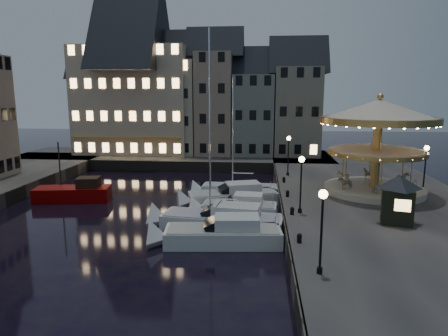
# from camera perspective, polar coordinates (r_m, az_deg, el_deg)

# --- Properties ---
(ground) EXTENTS (160.00, 160.00, 0.00)m
(ground) POSITION_cam_1_polar(r_m,az_deg,el_deg) (29.42, -3.40, -9.00)
(ground) COLOR black
(ground) RESTS_ON ground
(quay_east) EXTENTS (16.00, 56.00, 1.30)m
(quay_east) POSITION_cam_1_polar(r_m,az_deg,el_deg) (35.99, 20.85, -4.93)
(quay_east) COLOR #474442
(quay_east) RESTS_ON ground
(quay_north) EXTENTS (44.00, 12.00, 1.30)m
(quay_north) POSITION_cam_1_polar(r_m,az_deg,el_deg) (57.47, -7.14, 1.33)
(quay_north) COLOR #474442
(quay_north) RESTS_ON ground
(quaywall_e) EXTENTS (0.15, 44.00, 1.30)m
(quaywall_e) POSITION_cam_1_polar(r_m,az_deg,el_deg) (34.69, 7.98, -4.89)
(quaywall_e) COLOR #47423A
(quaywall_e) RESTS_ON ground
(quaywall_n) EXTENTS (48.00, 0.15, 1.30)m
(quaywall_n) POSITION_cam_1_polar(r_m,az_deg,el_deg) (51.27, -6.38, 0.22)
(quaywall_n) COLOR #47423A
(quaywall_n) RESTS_ON ground
(streetlamp_a) EXTENTS (0.44, 0.44, 4.17)m
(streetlamp_a) POSITION_cam_1_polar(r_m,az_deg,el_deg) (19.53, 13.82, -7.17)
(streetlamp_a) COLOR black
(streetlamp_a) RESTS_ON quay_east
(streetlamp_b) EXTENTS (0.44, 0.44, 4.17)m
(streetlamp_b) POSITION_cam_1_polar(r_m,az_deg,el_deg) (29.14, 10.96, -1.17)
(streetlamp_b) COLOR black
(streetlamp_b) RESTS_ON quay_east
(streetlamp_c) EXTENTS (0.44, 0.44, 4.17)m
(streetlamp_c) POSITION_cam_1_polar(r_m,az_deg,el_deg) (42.40, 9.19, 2.56)
(streetlamp_c) COLOR black
(streetlamp_c) RESTS_ON quay_east
(streetlamp_d) EXTENTS (0.44, 0.44, 4.17)m
(streetlamp_d) POSITION_cam_1_polar(r_m,az_deg,el_deg) (38.60, 26.84, 0.75)
(streetlamp_d) COLOR black
(streetlamp_d) RESTS_ON quay_east
(bollard_a) EXTENTS (0.30, 0.30, 0.57)m
(bollard_a) POSITION_cam_1_polar(r_m,az_deg,el_deg) (23.99, 10.71, -9.75)
(bollard_a) COLOR black
(bollard_a) RESTS_ON quay_east
(bollard_b) EXTENTS (0.30, 0.30, 0.57)m
(bollard_b) POSITION_cam_1_polar(r_m,az_deg,el_deg) (29.19, 9.71, -5.99)
(bollard_b) COLOR black
(bollard_b) RESTS_ON quay_east
(bollard_c) EXTENTS (0.30, 0.30, 0.57)m
(bollard_c) POSITION_cam_1_polar(r_m,az_deg,el_deg) (34.00, 9.07, -3.59)
(bollard_c) COLOR black
(bollard_c) RESTS_ON quay_east
(bollard_d) EXTENTS (0.30, 0.30, 0.57)m
(bollard_d) POSITION_cam_1_polar(r_m,az_deg,el_deg) (39.34, 8.55, -1.62)
(bollard_d) COLOR black
(bollard_d) RESTS_ON quay_east
(townhouse_na) EXTENTS (5.50, 8.00, 12.80)m
(townhouse_na) POSITION_cam_1_polar(r_m,az_deg,el_deg) (62.13, -17.43, 8.23)
(townhouse_na) COLOR gray
(townhouse_na) RESTS_ON quay_north
(townhouse_nb) EXTENTS (6.16, 8.00, 13.80)m
(townhouse_nb) POSITION_cam_1_polar(r_m,az_deg,el_deg) (60.25, -12.60, 8.88)
(townhouse_nb) COLOR #B29990
(townhouse_nb) RESTS_ON quay_north
(townhouse_nc) EXTENTS (6.82, 8.00, 14.80)m
(townhouse_nc) POSITION_cam_1_polar(r_m,az_deg,el_deg) (58.68, -6.91, 9.50)
(townhouse_nc) COLOR #B0AA8A
(townhouse_nc) RESTS_ON quay_north
(townhouse_nd) EXTENTS (5.50, 8.00, 15.80)m
(townhouse_nd) POSITION_cam_1_polar(r_m,az_deg,el_deg) (57.75, -1.25, 10.06)
(townhouse_nd) COLOR gray
(townhouse_nd) RESTS_ON quay_north
(townhouse_ne) EXTENTS (6.16, 8.00, 12.80)m
(townhouse_ne) POSITION_cam_1_polar(r_m,az_deg,el_deg) (57.43, 4.23, 8.53)
(townhouse_ne) COLOR slate
(townhouse_ne) RESTS_ON quay_north
(townhouse_nf) EXTENTS (6.82, 8.00, 13.80)m
(townhouse_nf) POSITION_cam_1_polar(r_m,az_deg,el_deg) (57.63, 10.34, 8.89)
(townhouse_nf) COLOR gray
(townhouse_nf) RESTS_ON quay_north
(hotel_corner) EXTENTS (17.60, 9.00, 16.80)m
(hotel_corner) POSITION_cam_1_polar(r_m,az_deg,el_deg) (60.21, -12.62, 10.31)
(hotel_corner) COLOR beige
(hotel_corner) RESTS_ON quay_north
(motorboat_b) EXTENTS (8.76, 3.26, 2.15)m
(motorboat_b) POSITION_cam_1_polar(r_m,az_deg,el_deg) (26.74, -1.01, -9.57)
(motorboat_b) COLOR silver
(motorboat_b) RESTS_ON ground
(motorboat_c) EXTENTS (9.98, 3.80, 13.19)m
(motorboat_c) POSITION_cam_1_polar(r_m,az_deg,el_deg) (29.59, -1.02, -7.47)
(motorboat_c) COLOR silver
(motorboat_c) RESTS_ON ground
(motorboat_d) EXTENTS (7.02, 2.74, 2.15)m
(motorboat_d) POSITION_cam_1_polar(r_m,az_deg,el_deg) (32.48, 1.49, -5.89)
(motorboat_d) COLOR white
(motorboat_d) RESTS_ON ground
(motorboat_e) EXTENTS (8.93, 4.93, 2.15)m
(motorboat_e) POSITION_cam_1_polar(r_m,az_deg,el_deg) (36.00, 0.67, -4.22)
(motorboat_e) COLOR silver
(motorboat_e) RESTS_ON ground
(motorboat_f) EXTENTS (8.32, 2.41, 11.04)m
(motorboat_f) POSITION_cam_1_polar(r_m,az_deg,el_deg) (38.84, 1.44, -3.29)
(motorboat_f) COLOR silver
(motorboat_f) RESTS_ON ground
(red_fishing_boat) EXTENTS (7.02, 3.39, 5.72)m
(red_fishing_boat) POSITION_cam_1_polar(r_m,az_deg,el_deg) (39.71, -20.57, -3.43)
(red_fishing_boat) COLOR #730000
(red_fishing_boat) RESTS_ON ground
(carousel) EXTENTS (9.77, 9.77, 8.55)m
(carousel) POSITION_cam_1_polar(r_m,az_deg,el_deg) (36.64, 21.17, 5.32)
(carousel) COLOR beige
(carousel) RESTS_ON quay_east
(ticket_kiosk) EXTENTS (3.14, 3.14, 3.69)m
(ticket_kiosk) POSITION_cam_1_polar(r_m,az_deg,el_deg) (28.96, 23.65, -3.02)
(ticket_kiosk) COLOR black
(ticket_kiosk) RESTS_ON quay_east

